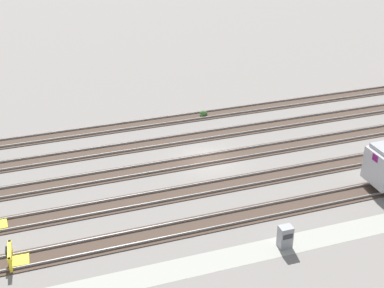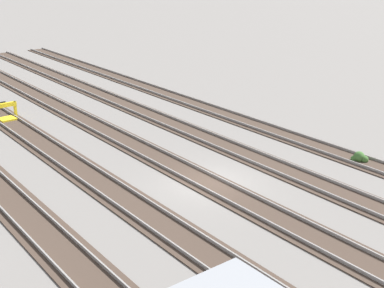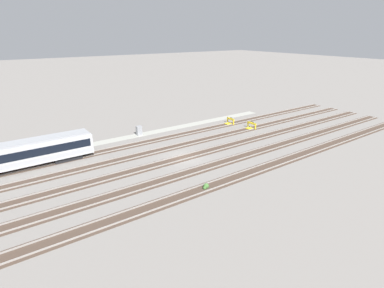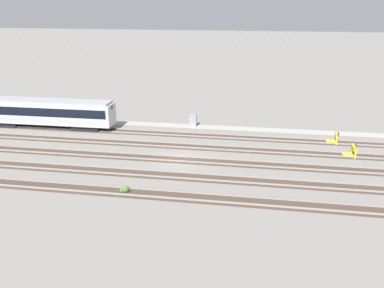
{
  "view_description": "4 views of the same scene",
  "coord_description": "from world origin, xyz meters",
  "views": [
    {
      "loc": [
        -14.43,
        -38.38,
        22.86
      ],
      "look_at": [
        -1.42,
        -0.0,
        1.8
      ],
      "focal_mm": 50.0,
      "sensor_mm": 36.0,
      "label": 1
    },
    {
      "loc": [
        19.68,
        -16.15,
        11.29
      ],
      "look_at": [
        -1.42,
        -0.0,
        1.8
      ],
      "focal_mm": 50.0,
      "sensor_mm": 36.0,
      "label": 2
    },
    {
      "loc": [
        21.5,
        32.96,
        16.81
      ],
      "look_at": [
        -1.42,
        -0.0,
        1.8
      ],
      "focal_mm": 28.0,
      "sensor_mm": 36.0,
      "label": 3
    },
    {
      "loc": [
        -9.19,
        42.87,
        15.91
      ],
      "look_at": [
        -1.42,
        -0.0,
        1.8
      ],
      "focal_mm": 42.0,
      "sensor_mm": 36.0,
      "label": 4
    }
  ],
  "objects": [
    {
      "name": "electrical_cabinet",
      "position": [
        0.79,
        -12.98,
        0.8
      ],
      "size": [
        0.9,
        0.73,
        1.6
      ],
      "color": "gray",
      "rests_on": "ground"
    },
    {
      "name": "rail_track_farthest",
      "position": [
        0.0,
        8.9,
        0.04
      ],
      "size": [
        90.0,
        2.23,
        0.21
      ],
      "color": "#47382D",
      "rests_on": "ground"
    },
    {
      "name": "ground_plane",
      "position": [
        0.0,
        0.0,
        0.0
      ],
      "size": [
        400.0,
        400.0,
        0.0
      ],
      "primitive_type": "plane",
      "color": "gray"
    },
    {
      "name": "rail_track_middle",
      "position": [
        0.0,
        0.0,
        0.04
      ],
      "size": [
        90.0,
        2.24,
        0.21
      ],
      "color": "#47382D",
      "rests_on": "ground"
    },
    {
      "name": "rail_track_far_inner",
      "position": [
        0.0,
        4.45,
        0.04
      ],
      "size": [
        90.0,
        2.23,
        0.21
      ],
      "color": "#47382D",
      "rests_on": "ground"
    },
    {
      "name": "rail_track_nearest",
      "position": [
        0.0,
        -8.9,
        0.04
      ],
      "size": [
        90.0,
        2.23,
        0.21
      ],
      "color": "#47382D",
      "rests_on": "ground"
    },
    {
      "name": "subway_car_front_row_leftmost",
      "position": [
        19.35,
        -8.93,
        2.04
      ],
      "size": [
        18.02,
        2.97,
        3.7
      ],
      "color": "#B7BABF",
      "rests_on": "ground"
    },
    {
      "name": "bumper_stop_near_inner_track",
      "position": [
        -17.79,
        -4.44,
        0.51
      ],
      "size": [
        1.38,
        2.01,
        1.22
      ],
      "color": "yellow",
      "rests_on": "ground"
    },
    {
      "name": "rail_track_near_inner",
      "position": [
        0.0,
        -4.45,
        0.04
      ],
      "size": [
        90.0,
        2.24,
        0.21
      ],
      "color": "#47382D",
      "rests_on": "ground"
    },
    {
      "name": "service_walkway",
      "position": [
        0.0,
        -12.91,
        0.0
      ],
      "size": [
        54.0,
        2.0,
        0.01
      ],
      "primitive_type": "cube",
      "color": "#9E9E93",
      "rests_on": "ground"
    },
    {
      "name": "weed_clump",
      "position": [
        2.81,
        8.89,
        0.24
      ],
      "size": [
        0.92,
        0.7,
        0.64
      ],
      "color": "#427033",
      "rests_on": "ground"
    },
    {
      "name": "bumper_stop_nearest_track",
      "position": [
        -16.55,
        -8.91,
        0.51
      ],
      "size": [
        1.38,
        2.01,
        1.22
      ],
      "color": "yellow",
      "rests_on": "ground"
    }
  ]
}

